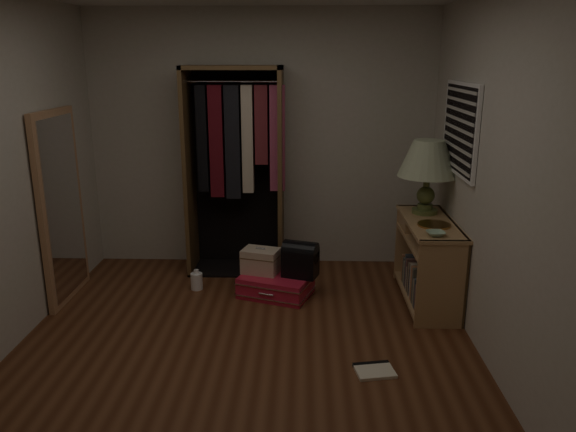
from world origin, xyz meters
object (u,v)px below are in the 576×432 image
Objects in this scene: open_wardrobe at (236,155)px; train_case at (261,261)px; floor_mirror at (61,207)px; white_jug at (197,281)px; table_lamp at (428,160)px; pink_suitcase at (276,285)px; console_bookshelf at (427,257)px; black_bag at (300,258)px.

train_case is (0.28, -0.61, -0.89)m from open_wardrobe.
open_wardrobe is 1.11m from train_case.
train_case is at bearing -65.51° from open_wardrobe.
floor_mirror reaches higher than train_case.
white_jug is (1.13, 0.20, -0.77)m from floor_mirror.
train_case is 0.58× the size of table_lamp.
floor_mirror reaches higher than table_lamp.
white_jug is at bearing -168.99° from pink_suitcase.
open_wardrobe is 1.29m from white_jug.
table_lamp is (0.00, 0.23, 0.84)m from console_bookshelf.
train_case reaches higher than white_jug.
floor_mirror is 2.17m from black_bag.
train_case reaches higher than pink_suitcase.
floor_mirror is at bearing -170.05° from white_jug.
black_bag is 1.81× the size of white_jug.
pink_suitcase is at bearing -58.35° from open_wardrobe.
pink_suitcase is (0.42, -0.68, -1.10)m from open_wardrobe.
floor_mirror is at bearing -159.81° from black_bag.
white_jug is at bearing -168.83° from black_bag.
black_bag is at bearing 2.19° from floor_mirror.
pink_suitcase is at bearing -164.14° from black_bag.
console_bookshelf is 3.27m from floor_mirror.
white_jug is (-2.11, -0.06, -1.16)m from table_lamp.
pink_suitcase is at bearing -8.21° from white_jug.
white_jug is at bearing 175.38° from console_bookshelf.
floor_mirror is 2.54× the size of table_lamp.
floor_mirror is 2.03m from pink_suitcase.
black_bag is (0.22, -0.01, 0.27)m from pink_suitcase.
pink_suitcase is at bearing -172.72° from table_lamp.
console_bookshelf is 2.91× the size of train_case.
pink_suitcase is at bearing 177.40° from console_bookshelf.
table_lamp is (1.13, 0.18, 0.87)m from black_bag.
white_jug is at bearing -120.48° from open_wardrobe.
black_bag is at bearing 3.93° from train_case.
train_case is (-0.14, 0.07, 0.21)m from pink_suitcase.
console_bookshelf is at bearing 15.31° from black_bag.
pink_suitcase is 0.35m from black_bag.
open_wardrobe reaches higher than white_jug.
console_bookshelf is at bearing 0.49° from floor_mirror.
white_jug is at bearing 9.95° from floor_mirror.
white_jug is (-0.76, 0.11, -0.01)m from pink_suitcase.
table_lamp is 3.42× the size of white_jug.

